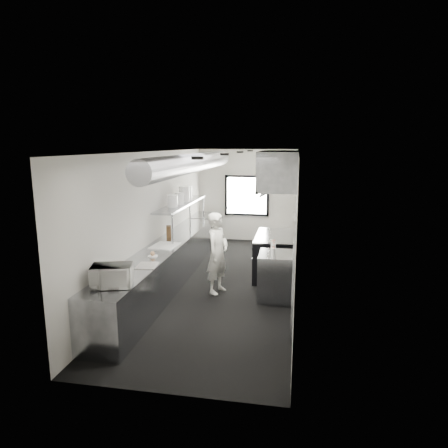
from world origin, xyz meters
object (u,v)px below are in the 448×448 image
at_px(prep_counter, 165,267).
at_px(deli_tub_a, 112,274).
at_px(microwave, 112,276).
at_px(exhaust_hood, 279,170).
at_px(plate_stack_c, 184,194).
at_px(bottle_station, 276,276).
at_px(plate_stack_b, 179,199).
at_px(small_plate, 153,256).
at_px(plate_stack_a, 173,201).
at_px(squeeze_bottle_a, 274,253).
at_px(squeeze_bottle_b, 273,252).
at_px(knife_block, 169,231).
at_px(range, 274,255).
at_px(pass_shelf, 182,204).
at_px(plate_stack_d, 187,193).
at_px(deli_tub_b, 112,275).
at_px(cutting_board, 165,246).
at_px(squeeze_bottle_c, 274,249).
at_px(squeeze_bottle_e, 274,245).
at_px(far_work_table, 205,230).
at_px(line_cook, 218,253).
at_px(squeeze_bottle_d, 272,246).

distance_m(prep_counter, deli_tub_a, 2.12).
xyz_separation_m(prep_counter, microwave, (0.02, -2.42, 0.61)).
bearing_deg(exhaust_hood, plate_stack_c, 167.17).
height_order(bottle_station, plate_stack_b, plate_stack_b).
distance_m(small_plate, plate_stack_a, 1.86).
xyz_separation_m(squeeze_bottle_a, squeeze_bottle_b, (-0.03, 0.15, -0.01)).
bearing_deg(knife_block, range, -7.56).
bearing_deg(pass_shelf, plate_stack_d, 91.41).
xyz_separation_m(microwave, plate_stack_b, (-0.05, 3.67, 0.65)).
distance_m(deli_tub_b, plate_stack_b, 3.40).
height_order(cutting_board, plate_stack_a, plate_stack_a).
bearing_deg(cutting_board, squeeze_bottle_c, -5.12).
xyz_separation_m(range, cutting_board, (-2.17, -1.24, 0.44)).
distance_m(deli_tub_a, knife_block, 2.84).
bearing_deg(squeeze_bottle_e, far_work_table, 122.08).
xyz_separation_m(knife_block, squeeze_bottle_c, (2.41, -1.02, -0.02)).
bearing_deg(squeeze_bottle_e, deli_tub_b, -137.76).
distance_m(knife_block, plate_stack_b, 0.84).
height_order(plate_stack_a, squeeze_bottle_b, plate_stack_a).
bearing_deg(squeeze_bottle_e, small_plate, -156.73).
distance_m(far_work_table, knife_block, 2.97).
xyz_separation_m(plate_stack_b, squeeze_bottle_b, (2.27, -1.64, -0.72)).
distance_m(range, bottle_station, 1.40).
bearing_deg(plate_stack_b, plate_stack_d, 91.77).
relative_size(bottle_station, plate_stack_c, 2.40).
bearing_deg(microwave, squeeze_bottle_b, 26.27).
distance_m(microwave, squeeze_bottle_b, 3.01).
distance_m(exhaust_hood, microwave, 4.45).
relative_size(microwave, knife_block, 2.19).
bearing_deg(plate_stack_a, squeeze_bottle_a, -30.86).
relative_size(far_work_table, plate_stack_d, 3.44).
distance_m(range, line_cook, 1.68).
bearing_deg(small_plate, plate_stack_c, 92.15).
relative_size(range, microwave, 2.99).
xyz_separation_m(plate_stack_b, plate_stack_c, (-0.01, 0.47, 0.05)).
height_order(cutting_board, squeeze_bottle_b, squeeze_bottle_b).
height_order(deli_tub_b, squeeze_bottle_a, squeeze_bottle_a).
distance_m(line_cook, small_plate, 1.32).
bearing_deg(plate_stack_d, line_cook, -60.74).
distance_m(prep_counter, range, 2.50).
bearing_deg(squeeze_bottle_a, squeeze_bottle_d, 96.44).
distance_m(pass_shelf, far_work_table, 2.45).
bearing_deg(plate_stack_d, small_plate, -87.84).
distance_m(plate_stack_b, squeeze_bottle_d, 2.68).
distance_m(bottle_station, small_plate, 2.37).
height_order(range, plate_stack_d, plate_stack_d).
distance_m(range, deli_tub_a, 4.04).
bearing_deg(deli_tub_a, range, 54.09).
height_order(far_work_table, small_plate, small_plate).
bearing_deg(range, plate_stack_b, 178.63).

